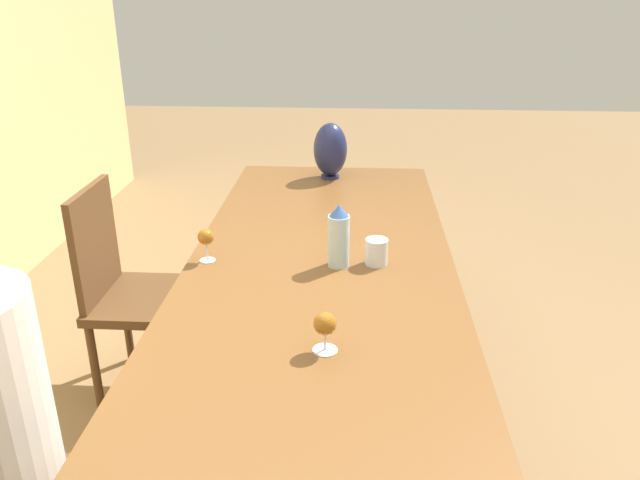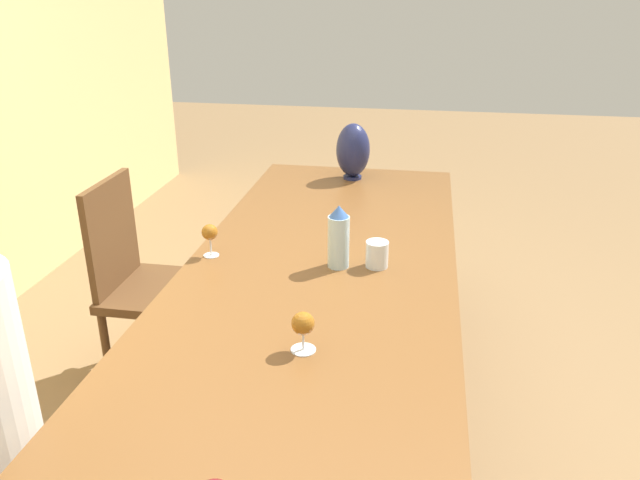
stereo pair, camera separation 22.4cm
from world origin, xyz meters
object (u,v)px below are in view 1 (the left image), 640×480
vase (330,150)px  chair_far (130,286)px  wine_glass_0 (325,325)px  water_tumbler (376,252)px  wine_glass_2 (206,238)px  water_bottle (339,237)px

vase → chair_far: (-0.83, 0.81, -0.39)m
vase → wine_glass_0: bearing=-177.8°
water_tumbler → chair_far: chair_far is taller
water_tumbler → chair_far: 1.10m
wine_glass_0 → chair_far: chair_far is taller
vase → chair_far: size_ratio=0.31×
wine_glass_2 → chair_far: (0.24, 0.41, -0.33)m
water_bottle → wine_glass_0: (-0.57, 0.02, -0.03)m
water_bottle → chair_far: (0.25, 0.89, -0.36)m
vase → wine_glass_0: (-1.64, -0.06, -0.07)m
water_bottle → vase: 1.08m
water_tumbler → wine_glass_2: bearing=91.0°
water_bottle → vase: size_ratio=0.81×
water_tumbler → chair_far: bearing=77.5°
vase → wine_glass_0: vase is taller
wine_glass_0 → wine_glass_2: (0.58, 0.47, 0.01)m
vase → chair_far: vase is taller
water_tumbler → vase: bearing=11.7°
water_bottle → chair_far: 0.99m
wine_glass_2 → chair_far: bearing=59.5°
water_bottle → water_tumbler: (0.02, -0.14, -0.07)m
water_tumbler → wine_glass_2: (-0.01, 0.62, 0.04)m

